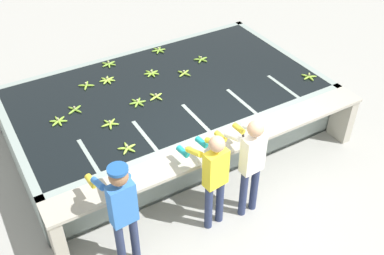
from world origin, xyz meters
TOP-DOWN VIEW (x-y plane):
  - ground_plane at (0.00, 0.00)m, footprint 80.00×80.00m
  - wash_tank at (-0.00, 1.94)m, footprint 5.22×3.00m
  - work_ledge at (0.00, 0.22)m, footprint 5.22×0.45m
  - worker_0 at (-1.76, -0.28)m, footprint 0.43×0.73m
  - worker_1 at (-0.46, -0.26)m, footprint 0.46×0.73m
  - worker_2 at (0.09, -0.32)m, footprint 0.43×0.72m
  - banana_bunch_floating_0 at (-0.01, 2.47)m, footprint 0.28×0.28m
  - banana_bunch_floating_1 at (-1.14, 2.68)m, footprint 0.26×0.26m
  - banana_bunch_floating_2 at (1.01, 2.45)m, footprint 0.27×0.28m
  - banana_bunch_floating_3 at (-0.28, 1.77)m, footprint 0.28×0.28m
  - banana_bunch_floating_4 at (-0.77, 2.66)m, footprint 0.28×0.28m
  - banana_bunch_floating_5 at (-1.54, 2.10)m, footprint 0.26×0.26m
  - banana_bunch_floating_6 at (-1.21, 1.47)m, footprint 0.27×0.28m
  - banana_bunch_floating_7 at (-1.86, 1.94)m, footprint 0.26×0.28m
  - banana_bunch_floating_8 at (2.31, 0.96)m, footprint 0.27×0.27m
  - banana_bunch_floating_9 at (-0.53, 3.16)m, footprint 0.28×0.28m
  - banana_bunch_floating_10 at (0.49, 3.16)m, footprint 0.28×0.28m
  - banana_bunch_floating_11 at (-0.61, 1.77)m, footprint 0.28×0.28m
  - banana_bunch_floating_12 at (-1.22, 0.82)m, footprint 0.27×0.27m
  - banana_bunch_floating_13 at (0.49, 2.17)m, footprint 0.27×0.27m
  - knife_0 at (0.42, 0.29)m, footprint 0.21×0.31m

SIDE VIEW (x-z plane):
  - ground_plane at x=0.00m, z-range 0.00..0.00m
  - wash_tank at x=0.00m, z-range -0.01..0.89m
  - work_ledge at x=0.00m, z-range 0.21..1.10m
  - knife_0 at x=0.42m, z-range 0.90..0.91m
  - banana_bunch_floating_0 at x=-0.01m, z-range 0.87..0.95m
  - banana_bunch_floating_4 at x=-0.77m, z-range 0.87..0.95m
  - banana_bunch_floating_7 at x=-1.86m, z-range 0.87..0.95m
  - banana_bunch_floating_9 at x=-0.53m, z-range 0.87..0.95m
  - banana_bunch_floating_10 at x=0.49m, z-range 0.87..0.95m
  - banana_bunch_floating_11 at x=-0.61m, z-range 0.87..0.95m
  - banana_bunch_floating_2 at x=1.01m, z-range 0.87..0.95m
  - banana_bunch_floating_6 at x=-1.21m, z-range 0.87..0.95m
  - banana_bunch_floating_8 at x=2.31m, z-range 0.87..0.95m
  - banana_bunch_floating_12 at x=-1.22m, z-range 0.87..0.95m
  - banana_bunch_floating_1 at x=-1.14m, z-range 0.87..0.95m
  - banana_bunch_floating_3 at x=-0.28m, z-range 0.87..0.95m
  - banana_bunch_floating_5 at x=-1.54m, z-range 0.87..0.95m
  - banana_bunch_floating_13 at x=0.49m, z-range 0.87..0.95m
  - worker_1 at x=-0.46m, z-range 0.15..1.73m
  - worker_2 at x=0.09m, z-range 0.16..1.80m
  - worker_0 at x=-1.76m, z-range 0.19..1.89m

